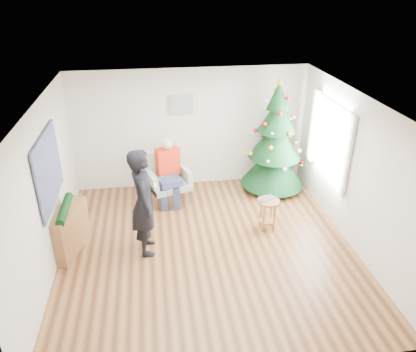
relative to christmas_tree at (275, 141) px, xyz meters
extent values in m
plane|color=brown|center=(-1.73, -1.97, -1.11)|extent=(5.00, 5.00, 0.00)
plane|color=white|center=(-1.73, -1.97, 1.49)|extent=(5.00, 5.00, 0.00)
plane|color=silver|center=(-1.73, 0.53, 0.19)|extent=(5.00, 0.00, 5.00)
plane|color=silver|center=(-1.73, -4.47, 0.19)|extent=(5.00, 0.00, 5.00)
plane|color=silver|center=(-4.23, -1.97, 0.19)|extent=(0.00, 5.00, 5.00)
plane|color=silver|center=(0.77, -1.97, 0.19)|extent=(0.00, 5.00, 5.00)
cube|color=white|center=(0.74, -0.97, 0.39)|extent=(0.04, 1.30, 1.40)
cube|color=white|center=(0.71, -1.72, 0.39)|extent=(0.05, 0.25, 1.50)
cube|color=white|center=(0.71, -0.22, 0.39)|extent=(0.05, 0.25, 1.50)
cylinder|color=#3F2816|center=(0.00, 0.00, -0.96)|extent=(0.11, 0.11, 0.32)
cone|color=black|center=(0.00, 0.00, -0.54)|extent=(1.37, 1.37, 0.90)
cone|color=black|center=(0.00, 0.00, 0.04)|extent=(1.10, 1.10, 0.79)
cone|color=black|center=(0.00, 0.00, 0.57)|extent=(0.80, 0.80, 0.68)
cone|color=black|center=(0.00, 0.00, 0.99)|extent=(0.46, 0.46, 0.58)
cone|color=gold|center=(0.00, 0.00, 1.29)|extent=(0.15, 0.15, 0.15)
cylinder|color=brown|center=(-0.55, -1.54, -0.53)|extent=(0.41, 0.41, 0.04)
cylinder|color=brown|center=(-0.55, -1.54, -0.93)|extent=(0.30, 0.30, 0.02)
imported|color=silver|center=(-0.55, -1.54, -0.49)|extent=(0.40, 0.36, 0.03)
cube|color=#92A686|center=(-2.28, -0.27, -0.71)|extent=(0.94, 0.90, 0.12)
cube|color=#92A686|center=(-2.37, 0.05, -0.37)|extent=(0.77, 0.34, 0.60)
cube|color=#92A686|center=(-2.62, -0.37, -0.55)|extent=(0.27, 0.61, 0.30)
cube|color=#92A686|center=(-1.93, -0.17, -0.55)|extent=(0.27, 0.61, 0.30)
cube|color=navy|center=(-2.28, -0.36, -0.58)|extent=(0.55, 0.57, 0.14)
cube|color=red|center=(-2.28, -0.11, -0.25)|extent=(0.51, 0.36, 0.55)
sphere|color=tan|center=(-2.28, -0.14, 0.13)|extent=(0.24, 0.24, 0.24)
imported|color=black|center=(-2.76, -1.86, -0.18)|extent=(0.48, 0.70, 1.88)
cube|color=white|center=(-2.56, -1.89, 0.14)|extent=(0.04, 0.13, 0.04)
cube|color=brown|center=(-4.06, -1.68, -0.71)|extent=(0.56, 1.04, 0.80)
cylinder|color=black|center=(-4.06, -1.68, -0.29)|extent=(0.14, 0.90, 0.14)
cube|color=black|center=(-4.19, -1.67, 0.44)|extent=(0.03, 1.50, 1.15)
cube|color=tan|center=(-1.93, 0.50, 0.74)|extent=(0.52, 0.03, 0.42)
cube|color=gray|center=(-1.93, 0.47, 0.74)|extent=(0.44, 0.02, 0.34)
camera|label=1|loc=(-2.55, -7.67, 3.18)|focal=35.00mm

